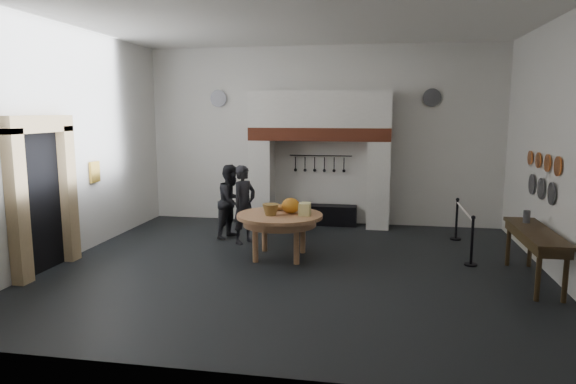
% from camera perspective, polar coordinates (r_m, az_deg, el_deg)
% --- Properties ---
extents(floor, '(9.00, 8.00, 0.02)m').
position_cam_1_polar(floor, '(9.66, 0.85, -8.33)').
color(floor, black).
rests_on(floor, ground).
extents(ceiling, '(9.00, 8.00, 0.02)m').
position_cam_1_polar(ceiling, '(9.36, 0.92, 18.99)').
color(ceiling, silver).
rests_on(ceiling, wall_back).
extents(wall_back, '(9.00, 0.02, 4.50)m').
position_cam_1_polar(wall_back, '(13.20, 3.70, 6.25)').
color(wall_back, silver).
rests_on(wall_back, floor).
extents(wall_front, '(9.00, 0.02, 4.50)m').
position_cam_1_polar(wall_front, '(5.35, -6.05, 2.26)').
color(wall_front, silver).
rests_on(wall_front, floor).
extents(wall_left, '(0.02, 8.00, 4.50)m').
position_cam_1_polar(wall_left, '(10.91, -23.24, 4.98)').
color(wall_left, silver).
rests_on(wall_left, floor).
extents(wall_right, '(0.02, 8.00, 4.50)m').
position_cam_1_polar(wall_right, '(9.61, 28.50, 4.18)').
color(wall_right, silver).
rests_on(wall_right, floor).
extents(chimney_pier_left, '(0.55, 0.70, 2.15)m').
position_cam_1_polar(chimney_pier_left, '(13.21, -2.90, 1.14)').
color(chimney_pier_left, silver).
rests_on(chimney_pier_left, floor).
extents(chimney_pier_right, '(0.55, 0.70, 2.15)m').
position_cam_1_polar(chimney_pier_right, '(12.87, 10.01, 0.81)').
color(chimney_pier_right, silver).
rests_on(chimney_pier_right, floor).
extents(hearth_brick_band, '(3.50, 0.72, 0.32)m').
position_cam_1_polar(hearth_brick_band, '(12.85, 3.52, 6.44)').
color(hearth_brick_band, '#9E442B').
rests_on(hearth_brick_band, chimney_pier_left).
extents(chimney_hood, '(3.50, 0.70, 0.90)m').
position_cam_1_polar(chimney_hood, '(12.84, 3.55, 9.17)').
color(chimney_hood, silver).
rests_on(chimney_hood, hearth_brick_band).
extents(iron_range, '(1.90, 0.45, 0.50)m').
position_cam_1_polar(iron_range, '(13.17, 3.47, -2.53)').
color(iron_range, black).
rests_on(iron_range, floor).
extents(utensil_rail, '(1.60, 0.02, 0.02)m').
position_cam_1_polar(utensil_rail, '(13.15, 3.64, 4.06)').
color(utensil_rail, black).
rests_on(utensil_rail, wall_back).
extents(door_recess, '(0.04, 1.10, 2.50)m').
position_cam_1_polar(door_recess, '(10.18, -25.82, -1.10)').
color(door_recess, black).
rests_on(door_recess, floor).
extents(door_jamb_near, '(0.22, 0.30, 2.60)m').
position_cam_1_polar(door_jamb_near, '(9.57, -27.85, -1.53)').
color(door_jamb_near, tan).
rests_on(door_jamb_near, floor).
extents(door_jamb_far, '(0.22, 0.30, 2.60)m').
position_cam_1_polar(door_jamb_far, '(10.69, -23.27, -0.22)').
color(door_jamb_far, tan).
rests_on(door_jamb_far, floor).
extents(door_lintel, '(0.22, 1.70, 0.30)m').
position_cam_1_polar(door_lintel, '(10.00, -25.95, 6.81)').
color(door_lintel, tan).
rests_on(door_lintel, door_jamb_near).
extents(wall_plaque, '(0.05, 0.34, 0.44)m').
position_cam_1_polar(wall_plaque, '(11.61, -20.68, 2.10)').
color(wall_plaque, gold).
rests_on(wall_plaque, wall_left).
extents(work_table, '(2.14, 2.14, 0.07)m').
position_cam_1_polar(work_table, '(10.08, -0.92, -2.66)').
color(work_table, tan).
rests_on(work_table, floor).
extents(pumpkin, '(0.36, 0.36, 0.31)m').
position_cam_1_polar(pumpkin, '(10.10, 0.30, -1.53)').
color(pumpkin, orange).
rests_on(pumpkin, work_table).
extents(cheese_block_big, '(0.22, 0.22, 0.24)m').
position_cam_1_polar(cheese_block_big, '(9.92, 1.86, -1.94)').
color(cheese_block_big, '#E5DA89').
rests_on(cheese_block_big, work_table).
extents(cheese_block_small, '(0.18, 0.18, 0.20)m').
position_cam_1_polar(cheese_block_small, '(10.22, 1.99, -1.73)').
color(cheese_block_small, '#FFFA98').
rests_on(cheese_block_small, work_table).
extents(wicker_basket, '(0.41, 0.41, 0.22)m').
position_cam_1_polar(wicker_basket, '(9.94, -1.94, -1.98)').
color(wicker_basket, olive).
rests_on(wicker_basket, work_table).
extents(bread_loaf, '(0.31, 0.18, 0.13)m').
position_cam_1_polar(bread_loaf, '(10.42, -1.09, -1.72)').
color(bread_loaf, olive).
rests_on(bread_loaf, work_table).
extents(visitor_near, '(0.67, 0.75, 1.71)m').
position_cam_1_polar(visitor_near, '(11.25, -4.89, -1.39)').
color(visitor_near, black).
rests_on(visitor_near, floor).
extents(visitor_far, '(0.88, 0.99, 1.68)m').
position_cam_1_polar(visitor_far, '(11.73, -6.27, -1.05)').
color(visitor_far, black).
rests_on(visitor_far, floor).
extents(side_table, '(0.55, 2.20, 0.06)m').
position_cam_1_polar(side_table, '(9.56, 25.84, -4.02)').
color(side_table, '#3A2B15').
rests_on(side_table, floor).
extents(pewter_jug, '(0.12, 0.12, 0.22)m').
position_cam_1_polar(pewter_jug, '(10.10, 24.99, -2.50)').
color(pewter_jug, '#4D4C51').
rests_on(pewter_jug, side_table).
extents(copper_pan_a, '(0.03, 0.34, 0.34)m').
position_cam_1_polar(copper_pan_a, '(9.81, 27.79, 2.55)').
color(copper_pan_a, '#C6662D').
rests_on(copper_pan_a, wall_right).
extents(copper_pan_b, '(0.03, 0.32, 0.32)m').
position_cam_1_polar(copper_pan_b, '(10.33, 26.88, 2.88)').
color(copper_pan_b, '#C6662D').
rests_on(copper_pan_b, wall_right).
extents(copper_pan_c, '(0.03, 0.30, 0.30)m').
position_cam_1_polar(copper_pan_c, '(10.86, 26.06, 3.19)').
color(copper_pan_c, '#C6662D').
rests_on(copper_pan_c, wall_right).
extents(copper_pan_d, '(0.03, 0.28, 0.28)m').
position_cam_1_polar(copper_pan_d, '(11.38, 25.31, 3.47)').
color(copper_pan_d, '#C6662D').
rests_on(copper_pan_d, wall_right).
extents(pewter_plate_left, '(0.03, 0.40, 0.40)m').
position_cam_1_polar(pewter_plate_left, '(10.05, 27.24, -0.16)').
color(pewter_plate_left, '#4C4C51').
rests_on(pewter_plate_left, wall_right).
extents(pewter_plate_mid, '(0.03, 0.40, 0.40)m').
position_cam_1_polar(pewter_plate_mid, '(10.62, 26.31, 0.35)').
color(pewter_plate_mid, '#4C4C51').
rests_on(pewter_plate_mid, wall_right).
extents(pewter_plate_right, '(0.03, 0.40, 0.40)m').
position_cam_1_polar(pewter_plate_right, '(11.20, 25.47, 0.80)').
color(pewter_plate_right, '#4C4C51').
rests_on(pewter_plate_right, wall_right).
extents(pewter_plate_back_left, '(0.44, 0.03, 0.44)m').
position_cam_1_polar(pewter_plate_back_left, '(13.72, -7.74, 10.26)').
color(pewter_plate_back_left, '#4C4C51').
rests_on(pewter_plate_back_left, wall_back).
extents(pewter_plate_back_right, '(0.44, 0.03, 0.44)m').
position_cam_1_polar(pewter_plate_back_right, '(13.12, 15.71, 10.07)').
color(pewter_plate_back_right, '#4C4C51').
rests_on(pewter_plate_back_right, wall_back).
extents(barrier_post_near, '(0.05, 0.05, 0.90)m').
position_cam_1_polar(barrier_post_near, '(10.23, 19.76, -5.27)').
color(barrier_post_near, black).
rests_on(barrier_post_near, floor).
extents(barrier_post_far, '(0.05, 0.05, 0.90)m').
position_cam_1_polar(barrier_post_far, '(12.15, 18.22, -2.98)').
color(barrier_post_far, black).
rests_on(barrier_post_far, floor).
extents(barrier_rope, '(0.04, 2.00, 0.04)m').
position_cam_1_polar(barrier_rope, '(11.11, 19.03, -2.01)').
color(barrier_rope, white).
rests_on(barrier_rope, barrier_post_near).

